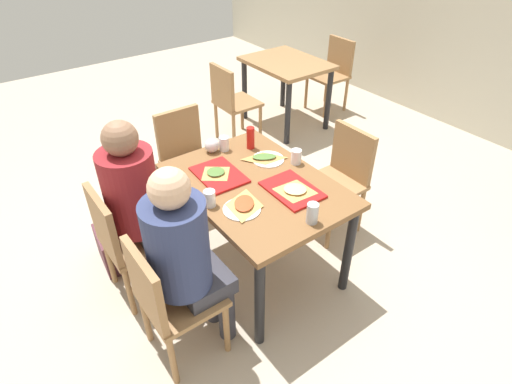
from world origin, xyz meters
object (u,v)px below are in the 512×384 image
Objects in this scene: paper_plate_center at (268,159)px; foil_bundle at (212,145)px; background_table at (286,72)px; pizza_slice_a at (216,172)px; person_in_brown_jacket at (185,252)px; condiment_bottle at (251,138)px; plastic_cup_b at (210,198)px; chair_left_end at (186,154)px; plastic_cup_c at (224,144)px; tray_red_near at (219,175)px; handbag at (112,248)px; pizza_slice_c at (264,157)px; background_chair_near at (231,99)px; chair_near_right at (166,297)px; paper_plate_near_edge at (242,209)px; soda_can at (312,213)px; plastic_cup_a at (296,157)px; pizza_slice_b at (295,190)px; chair_far_side at (341,174)px; tray_red_far at (292,190)px; chair_near_left at (124,238)px; pizza_slice_d at (244,204)px; background_chair_far at (333,69)px; main_table at (256,195)px; person_in_red at (139,198)px.

foil_bundle reaches higher than paper_plate_center.
pizza_slice_a is at bearing -51.18° from background_table.
person_in_brown_jacket reaches higher than condiment_bottle.
chair_left_end is at bearing 160.36° from plastic_cup_b.
paper_plate_center is at bearing 117.50° from person_in_brown_jacket.
condiment_bottle reaches higher than pizza_slice_a.
plastic_cup_c is at bearing 137.81° from pizza_slice_a.
pizza_slice_a is at bearing -132.00° from tray_red_near.
pizza_slice_c is at bearing 66.46° from handbag.
background_chair_near is at bearing 143.69° from pizza_slice_a.
background_chair_near is at bearing 120.75° from handbag.
chair_near_right is 3.79× the size of paper_plate_near_edge.
tray_red_near is at bearing -166.51° from soda_can.
chair_near_right reaches higher than plastic_cup_a.
pizza_slice_b is at bearing 11.22° from foil_bundle.
condiment_bottle reaches higher than soda_can.
plastic_cup_a is at bearing 94.67° from plastic_cup_b.
chair_near_right is 0.93× the size of background_table.
chair_left_end is 3.17× the size of pizza_slice_c.
chair_far_side is 0.75m from tray_red_far.
plastic_cup_b is (0.32, 0.45, 0.30)m from chair_near_left.
pizza_slice_d is 0.88× the size of handbag.
paper_plate_near_edge is 3.19m from background_chair_far.
background_table is (-1.46, 1.78, -0.13)m from tray_red_near.
soda_can reaches higher than tray_red_near.
chair_near_left is 3.17× the size of pizza_slice_c.
pizza_slice_a is (-0.51, 0.64, 0.27)m from chair_near_right.
background_chair_near is at bearing 157.79° from soda_can.
chair_near_right is at bearing -103.86° from soda_can.
paper_plate_near_edge is 0.04m from pizza_slice_d.
paper_plate_center is at bearing 162.63° from soda_can.
soda_can is (0.49, -0.78, 0.31)m from chair_far_side.
background_chair_far is at bearing 125.24° from paper_plate_near_edge.
pizza_slice_d is 2.82× the size of plastic_cup_b.
tray_red_far is at bearing -39.00° from background_table.
plastic_cup_a is at bearing 38.99° from foil_bundle.
background_chair_far reaches higher than pizza_slice_d.
person_in_brown_jacket reaches higher than foil_bundle.
background_table is (-1.63, 1.28, -0.17)m from plastic_cup_a.
plastic_cup_b is at bearing -68.64° from pizza_slice_c.
chair_left_end is 1.00× the size of background_chair_far.
handbag is 2.70m from background_table.
background_chair_near is (-1.49, 0.67, -0.25)m from paper_plate_center.
background_chair_near is (-1.17, 0.92, -0.30)m from foil_bundle.
paper_plate_center is at bearing 127.17° from main_table.
handbag is 0.38× the size of background_chair_far.
background_chair_far is at bearing 113.40° from chair_near_left.
paper_plate_center is at bearing 85.58° from tray_red_near.
person_in_red is 0.45m from plastic_cup_b.
tray_red_far is at bearing 33.75° from tray_red_near.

